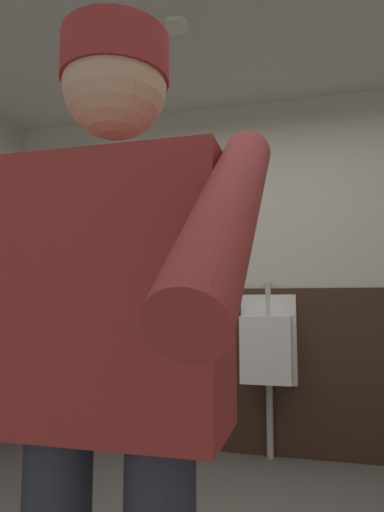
# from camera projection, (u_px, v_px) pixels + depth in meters

# --- Properties ---
(wall_back) EXTENTS (4.78, 0.12, 2.65)m
(wall_back) POSITION_uv_depth(u_px,v_px,m) (259.00, 272.00, 3.40)
(wall_back) COLOR beige
(wall_back) RESTS_ON ground_plane
(wainscot_band_back) EXTENTS (4.18, 0.03, 1.20)m
(wainscot_band_back) POSITION_uv_depth(u_px,v_px,m) (260.00, 370.00, 3.26)
(wainscot_band_back) COLOR #382319
(wainscot_band_back) RESTS_ON ground_plane
(downlight_far) EXTENTS (0.14, 0.14, 0.03)m
(downlight_far) POSITION_uv_depth(u_px,v_px,m) (177.00, 26.00, 2.48)
(downlight_far) COLOR white
(urinal_solo) EXTENTS (0.40, 0.34, 1.24)m
(urinal_solo) POSITION_uv_depth(u_px,v_px,m) (267.00, 347.00, 3.12)
(urinal_solo) COLOR white
(urinal_solo) RESTS_ON ground_plane
(person) EXTENTS (0.70, 0.60, 1.67)m
(person) POSITION_uv_depth(u_px,v_px,m) (108.00, 351.00, 0.90)
(person) COLOR #2D3342
(person) RESTS_ON ground_plane
(soap_dispenser) EXTENTS (0.10, 0.07, 0.18)m
(soap_dispenser) POSITION_uv_depth(u_px,v_px,m) (82.00, 268.00, 3.68)
(soap_dispenser) COLOR silver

